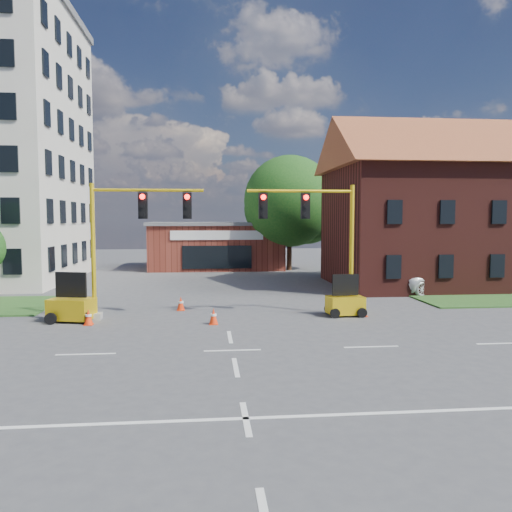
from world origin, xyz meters
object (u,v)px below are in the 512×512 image
signal_mast_west (130,234)px  signal_mast_east (318,233)px  trailer_east (345,303)px  pickup_white (433,279)px  trailer_west (72,307)px

signal_mast_west → signal_mast_east: same height
trailer_east → pickup_white: (7.63, 7.04, 0.21)m
trailer_west → signal_mast_west: bearing=20.0°
signal_mast_west → signal_mast_east: size_ratio=1.00×
trailer_west → trailer_east: (12.63, 0.08, -0.07)m
signal_mast_east → trailer_west: size_ratio=2.93×
trailer_west → pickup_white: bearing=33.7°
signal_mast_east → trailer_east: bearing=-7.9°
pickup_white → signal_mast_east: bearing=109.1°
trailer_east → signal_mast_east: bearing=166.6°
signal_mast_east → trailer_east: signal_mast_east is taller
signal_mast_west → signal_mast_east: (8.71, 0.00, 0.00)m
signal_mast_east → trailer_east: 3.59m
signal_mast_west → trailer_west: bearing=-174.3°
signal_mast_west → trailer_west: signal_mast_west is taller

